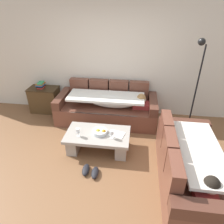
# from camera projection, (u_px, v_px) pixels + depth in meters

# --- Properties ---
(ground_plane) EXTENTS (14.00, 14.00, 0.00)m
(ground_plane) POSITION_uv_depth(u_px,v_px,m) (95.00, 168.00, 3.54)
(ground_plane) COLOR brown
(back_wall) EXTENTS (9.00, 0.10, 2.70)m
(back_wall) POSITION_uv_depth(u_px,v_px,m) (111.00, 59.00, 4.71)
(back_wall) COLOR beige
(back_wall) RESTS_ON ground_plane
(couch_along_wall) EXTENTS (2.29, 0.92, 0.88)m
(couch_along_wall) POSITION_uv_depth(u_px,v_px,m) (108.00, 108.00, 4.77)
(couch_along_wall) COLOR brown
(couch_along_wall) RESTS_ON ground_plane
(couch_near_window) EXTENTS (0.92, 1.96, 0.88)m
(couch_near_window) POSITION_uv_depth(u_px,v_px,m) (190.00, 167.00, 3.11)
(couch_near_window) COLOR brown
(couch_near_window) RESTS_ON ground_plane
(coffee_table) EXTENTS (1.20, 0.68, 0.38)m
(coffee_table) POSITION_uv_depth(u_px,v_px,m) (98.00, 139.00, 3.86)
(coffee_table) COLOR #A39C93
(coffee_table) RESTS_ON ground_plane
(fruit_bowl) EXTENTS (0.28, 0.28, 0.10)m
(fruit_bowl) POSITION_uv_depth(u_px,v_px,m) (100.00, 132.00, 3.77)
(fruit_bowl) COLOR silver
(fruit_bowl) RESTS_ON coffee_table
(wine_glass_near_left) EXTENTS (0.07, 0.07, 0.17)m
(wine_glass_near_left) POSITION_uv_depth(u_px,v_px,m) (78.00, 131.00, 3.66)
(wine_glass_near_left) COLOR silver
(wine_glass_near_left) RESTS_ON coffee_table
(wine_glass_near_right) EXTENTS (0.07, 0.07, 0.17)m
(wine_glass_near_right) POSITION_uv_depth(u_px,v_px,m) (112.00, 133.00, 3.61)
(wine_glass_near_right) COLOR silver
(wine_glass_near_right) RESTS_ON coffee_table
(open_magazine) EXTENTS (0.33, 0.28, 0.01)m
(open_magazine) POSITION_uv_depth(u_px,v_px,m) (117.00, 134.00, 3.77)
(open_magazine) COLOR white
(open_magazine) RESTS_ON coffee_table
(side_cabinet) EXTENTS (0.72, 0.44, 0.64)m
(side_cabinet) POSITION_uv_depth(u_px,v_px,m) (45.00, 100.00, 5.16)
(side_cabinet) COLOR #49331C
(side_cabinet) RESTS_ON ground_plane
(book_stack_on_cabinet) EXTENTS (0.19, 0.23, 0.16)m
(book_stack_on_cabinet) POSITION_uv_depth(u_px,v_px,m) (41.00, 85.00, 4.96)
(book_stack_on_cabinet) COLOR red
(book_stack_on_cabinet) RESTS_ON side_cabinet
(floor_lamp) EXTENTS (0.33, 0.31, 1.95)m
(floor_lamp) POSITION_uv_depth(u_px,v_px,m) (196.00, 80.00, 4.18)
(floor_lamp) COLOR black
(floor_lamp) RESTS_ON ground_plane
(pair_of_shoes) EXTENTS (0.30, 0.32, 0.09)m
(pair_of_shoes) POSITION_uv_depth(u_px,v_px,m) (90.00, 171.00, 3.42)
(pair_of_shoes) COLOR black
(pair_of_shoes) RESTS_ON ground_plane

